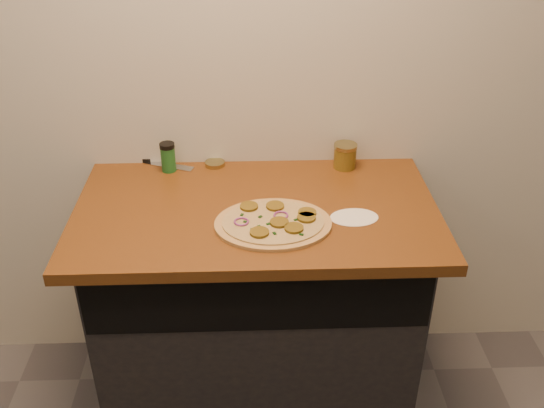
{
  "coord_description": "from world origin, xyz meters",
  "views": [
    {
      "loc": [
        -0.01,
        -0.29,
        1.94
      ],
      "look_at": [
        0.05,
        1.35,
        0.95
      ],
      "focal_mm": 40.0,
      "sensor_mm": 36.0,
      "label": 1
    }
  ],
  "objects_px": {
    "pizza": "(274,223)",
    "chefs_knife": "(153,162)",
    "spice_shaker": "(168,157)",
    "salsa_jar": "(345,156)"
  },
  "relations": [
    {
      "from": "pizza",
      "to": "spice_shaker",
      "type": "xyz_separation_m",
      "value": [
        -0.37,
        0.38,
        0.05
      ]
    },
    {
      "from": "chefs_knife",
      "to": "spice_shaker",
      "type": "bearing_deg",
      "value": -41.47
    },
    {
      "from": "chefs_knife",
      "to": "salsa_jar",
      "type": "xyz_separation_m",
      "value": [
        0.71,
        -0.06,
        0.04
      ]
    },
    {
      "from": "pizza",
      "to": "chefs_knife",
      "type": "bearing_deg",
      "value": 134.65
    },
    {
      "from": "pizza",
      "to": "salsa_jar",
      "type": "height_order",
      "value": "salsa_jar"
    },
    {
      "from": "pizza",
      "to": "spice_shaker",
      "type": "height_order",
      "value": "spice_shaker"
    },
    {
      "from": "salsa_jar",
      "to": "pizza",
      "type": "bearing_deg",
      "value": -125.7
    },
    {
      "from": "salsa_jar",
      "to": "spice_shaker",
      "type": "bearing_deg",
      "value": -179.71
    },
    {
      "from": "chefs_knife",
      "to": "spice_shaker",
      "type": "distance_m",
      "value": 0.1
    },
    {
      "from": "pizza",
      "to": "chefs_knife",
      "type": "height_order",
      "value": "pizza"
    }
  ]
}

